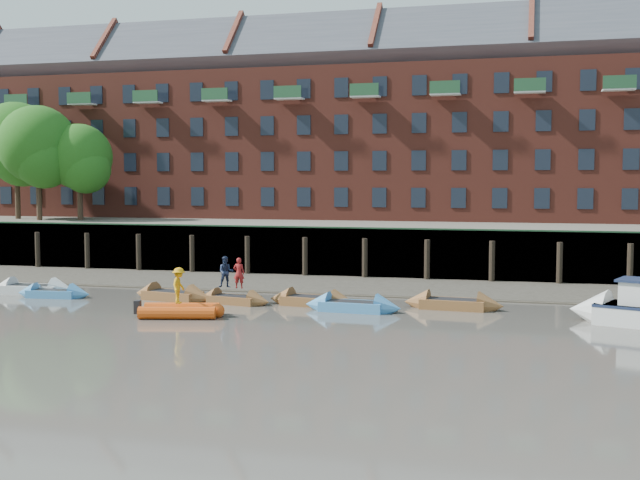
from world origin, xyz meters
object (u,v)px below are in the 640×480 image
(rowboat_6, at_px, (453,304))
(rowboat_1, at_px, (54,293))
(person_rib_crew, at_px, (179,285))
(motor_launch, at_px, (632,310))
(person_rower_b, at_px, (226,272))
(person_rower_a, at_px, (239,273))
(rowboat_4, at_px, (312,301))
(rowboat_3, at_px, (234,300))
(rib_tender, at_px, (183,311))
(rowboat_5, at_px, (352,306))
(rowboat_0, at_px, (33,289))
(rowboat_2, at_px, (173,295))

(rowboat_6, bearing_deg, rowboat_1, -171.30)
(rowboat_6, distance_m, person_rib_crew, 13.35)
(motor_launch, relative_size, person_rib_crew, 3.96)
(person_rower_b, bearing_deg, person_rower_a, -30.00)
(rowboat_4, bearing_deg, rowboat_3, -165.61)
(person_rib_crew, bearing_deg, rowboat_1, 60.61)
(rowboat_4, height_order, rib_tender, rowboat_4)
(rowboat_1, bearing_deg, motor_launch, -6.25)
(rowboat_5, distance_m, person_rib_crew, 8.35)
(rowboat_4, bearing_deg, motor_launch, 2.19)
(rowboat_3, relative_size, rib_tender, 1.07)
(rib_tender, bearing_deg, person_rower_a, 62.19)
(person_rib_crew, bearing_deg, rowboat_0, 60.24)
(rowboat_4, height_order, rowboat_5, rowboat_5)
(person_rower_a, bearing_deg, rowboat_5, 165.51)
(rowboat_0, height_order, rib_tender, rowboat_0)
(rowboat_2, xyz_separation_m, rowboat_3, (3.58, -0.32, -0.04))
(rowboat_1, bearing_deg, rowboat_3, -2.52)
(rowboat_1, xyz_separation_m, rowboat_3, (10.24, 0.42, -0.00))
(rib_tender, relative_size, person_rower_a, 2.51)
(rowboat_2, xyz_separation_m, rowboat_4, (7.62, 0.12, -0.01))
(motor_launch, xyz_separation_m, person_rib_crew, (-20.10, -3.19, 0.80))
(rowboat_5, bearing_deg, person_rower_a, 176.40)
(rowboat_0, height_order, rowboat_5, rowboat_0)
(rowboat_0, distance_m, rowboat_1, 2.08)
(rowboat_1, distance_m, rowboat_6, 21.35)
(rowboat_0, distance_m, person_rower_a, 12.48)
(rowboat_6, bearing_deg, rowboat_2, -172.22)
(rowboat_3, relative_size, motor_launch, 0.64)
(rowboat_6, bearing_deg, motor_launch, -11.83)
(rowboat_5, bearing_deg, rowboat_3, 176.90)
(rowboat_3, height_order, motor_launch, motor_launch)
(rowboat_1, relative_size, rib_tender, 1.07)
(person_rower_a, bearing_deg, rowboat_3, -2.72)
(rowboat_1, bearing_deg, person_rib_crew, -27.87)
(rowboat_0, distance_m, motor_launch, 31.22)
(rowboat_4, height_order, person_rower_a, person_rower_a)
(rowboat_2, relative_size, rowboat_3, 1.17)
(rowboat_4, height_order, person_rower_b, person_rower_b)
(rowboat_4, relative_size, rowboat_5, 0.99)
(person_rower_a, bearing_deg, rib_tender, 68.31)
(rowboat_5, xyz_separation_m, person_rib_crew, (-7.45, -3.58, 1.22))
(rowboat_4, bearing_deg, person_rower_b, -168.34)
(rowboat_5, bearing_deg, rowboat_2, 177.43)
(rowboat_0, bearing_deg, rib_tender, -27.01)
(person_rower_a, relative_size, person_rower_b, 0.98)
(rowboat_1, relative_size, motor_launch, 0.64)
(rowboat_0, height_order, person_rib_crew, person_rib_crew)
(rowboat_1, height_order, rowboat_6, rowboat_6)
(rowboat_3, relative_size, rowboat_6, 0.85)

